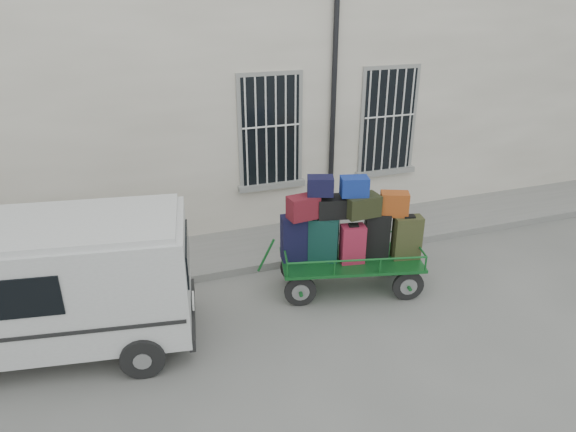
{
  "coord_description": "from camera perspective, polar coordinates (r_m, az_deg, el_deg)",
  "views": [
    {
      "loc": [
        -3.43,
        -6.77,
        4.92
      ],
      "look_at": [
        -0.71,
        1.0,
        1.24
      ],
      "focal_mm": 32.0,
      "sensor_mm": 36.0,
      "label": 1
    }
  ],
  "objects": [
    {
      "name": "sidewalk",
      "position": [
        10.76,
        1.48,
        -2.71
      ],
      "size": [
        24.0,
        1.7,
        0.15
      ],
      "primitive_type": "cube",
      "color": "slate",
      "rests_on": "ground"
    },
    {
      "name": "van",
      "position": [
        8.0,
        -25.45,
        -6.47
      ],
      "size": [
        4.26,
        2.33,
        2.04
      ],
      "rotation": [
        0.0,
        0.0,
        -0.16
      ],
      "color": "silver",
      "rests_on": "ground"
    },
    {
      "name": "luggage_cart",
      "position": [
        8.78,
        6.71,
        -2.13
      ],
      "size": [
        2.87,
        1.62,
        2.12
      ],
      "rotation": [
        0.0,
        0.0,
        -0.24
      ],
      "color": "black",
      "rests_on": "ground"
    },
    {
      "name": "ground",
      "position": [
        9.04,
        6.45,
        -9.06
      ],
      "size": [
        80.0,
        80.0,
        0.0
      ],
      "primitive_type": "plane",
      "color": "#62625E",
      "rests_on": "ground"
    },
    {
      "name": "building",
      "position": [
        12.88,
        -3.74,
        15.45
      ],
      "size": [
        24.0,
        5.15,
        6.0
      ],
      "color": "#BCB3A0",
      "rests_on": "ground"
    }
  ]
}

